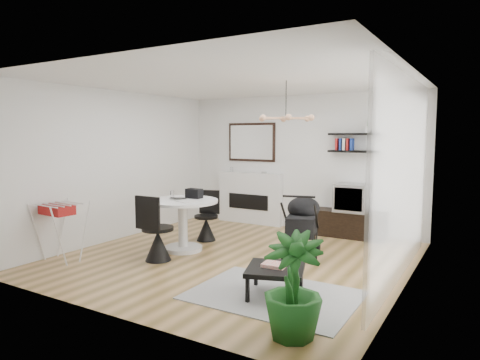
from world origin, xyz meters
The scene contains 25 objects.
floor centered at (0.00, 0.00, 0.00)m, with size 5.00×5.00×0.00m, color brown.
ceiling centered at (0.00, 0.00, 2.70)m, with size 5.00×5.00×0.00m, color white.
wall_back centered at (0.00, 2.50, 1.35)m, with size 5.00×5.00×0.00m, color white.
wall_left centered at (-2.50, 0.00, 1.35)m, with size 5.00×5.00×0.00m, color white.
wall_right centered at (2.50, 0.00, 1.35)m, with size 5.00×5.00×0.00m, color white.
sheer_curtain centered at (2.40, 0.20, 1.35)m, with size 0.04×3.60×2.60m, color white.
fireplace centered at (-1.10, 2.42, 0.69)m, with size 1.50×0.17×2.16m.
shelf_lower centered at (1.12, 2.37, 1.60)m, with size 0.90×0.25×0.04m, color black.
shelf_upper centered at (1.12, 2.37, 1.92)m, with size 0.90×0.25×0.04m, color black.
pendant_lamp centered at (0.70, 0.30, 2.15)m, with size 0.90×0.90×0.10m, color tan, non-canonical shape.
tv_console centered at (1.12, 2.26, 0.24)m, with size 1.30×0.46×0.49m, color black.
crt_tv centered at (1.16, 2.26, 0.75)m, with size 0.60×0.52×0.52m.
dining_table centered at (-0.97, -0.07, 0.56)m, with size 1.16×1.16×0.85m.
laptop centered at (-1.04, -0.10, 0.86)m, with size 0.29×0.19×0.02m, color black.
black_bag centered at (-0.92, 0.18, 0.93)m, with size 0.27×0.16×0.16m, color black.
newspaper centered at (-0.79, -0.18, 0.85)m, with size 0.32×0.26×0.01m, color white.
drinking_glass centered at (-1.30, 0.07, 0.90)m, with size 0.07×0.07×0.11m, color white.
chair_far centered at (-1.04, 0.70, 0.28)m, with size 0.46×0.47×0.90m.
chair_near centered at (-0.94, -0.74, 0.32)m, with size 0.48×0.49×1.01m.
drying_rack centered at (-2.18, -1.48, 0.47)m, with size 0.62×0.59×0.89m.
stroller centered at (0.86, 0.61, 0.45)m, with size 0.72×0.94×1.05m.
rug centered at (1.21, -1.11, 0.01)m, with size 1.93×1.39×0.01m, color #969696.
coffee_table centered at (1.23, -1.11, 0.31)m, with size 0.84×0.84×0.34m.
magazines centered at (1.21, -1.10, 0.37)m, with size 0.27×0.22×0.04m, color #DD4D37.
potted_plant centered at (1.83, -1.97, 0.50)m, with size 0.56×0.56×1.00m, color #164F17.
Camera 1 is at (3.38, -5.54, 1.90)m, focal length 32.00 mm.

